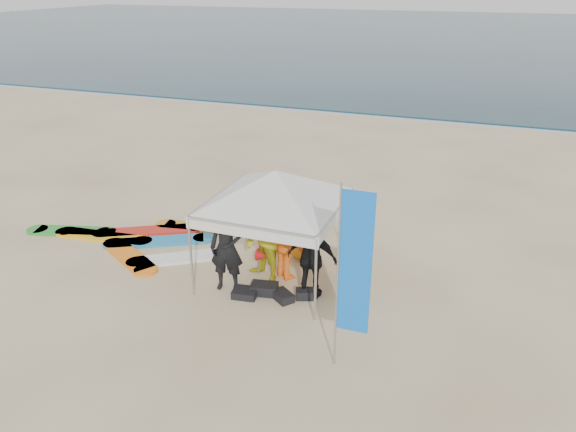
# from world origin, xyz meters

# --- Properties ---
(ground) EXTENTS (120.00, 120.00, 0.00)m
(ground) POSITION_xyz_m (0.00, 0.00, 0.00)
(ground) COLOR beige
(ground) RESTS_ON ground
(ocean) EXTENTS (160.00, 84.00, 0.08)m
(ocean) POSITION_xyz_m (0.00, 60.00, 0.04)
(ocean) COLOR #0C2633
(ocean) RESTS_ON ground
(shoreline_foam) EXTENTS (160.00, 1.20, 0.01)m
(shoreline_foam) POSITION_xyz_m (0.00, 18.20, 0.00)
(shoreline_foam) COLOR silver
(shoreline_foam) RESTS_ON ground
(person_black_a) EXTENTS (0.78, 0.59, 1.94)m
(person_black_a) POSITION_xyz_m (-0.37, 1.10, 0.97)
(person_black_a) COLOR black
(person_black_a) RESTS_ON ground
(person_yellow) EXTENTS (1.18, 1.10, 1.94)m
(person_yellow) POSITION_xyz_m (0.21, 1.73, 0.97)
(person_yellow) COLOR gold
(person_yellow) RESTS_ON ground
(person_orange_a) EXTENTS (1.46, 1.25, 1.96)m
(person_orange_a) POSITION_xyz_m (0.61, 2.00, 0.98)
(person_orange_a) COLOR orange
(person_orange_a) RESTS_ON ground
(person_black_b) EXTENTS (1.06, 0.45, 1.80)m
(person_black_b) POSITION_xyz_m (1.40, 1.40, 0.90)
(person_black_b) COLOR black
(person_black_b) RESTS_ON ground
(person_orange_b) EXTENTS (0.95, 0.75, 1.72)m
(person_orange_b) POSITION_xyz_m (0.68, 2.98, 0.86)
(person_orange_b) COLOR orange
(person_orange_b) RESTS_ON ground
(person_seated) EXTENTS (0.58, 0.95, 0.97)m
(person_seated) POSITION_xyz_m (2.00, 2.16, 0.49)
(person_seated) COLOR #D46012
(person_seated) RESTS_ON ground
(canopy_tent) EXTENTS (3.78, 3.78, 2.85)m
(canopy_tent) POSITION_xyz_m (0.40, 1.93, 2.48)
(canopy_tent) COLOR #A5A5A8
(canopy_tent) RESTS_ON ground
(feather_flag) EXTENTS (0.56, 0.04, 3.33)m
(feather_flag) POSITION_xyz_m (2.71, -0.56, 1.96)
(feather_flag) COLOR #A5A5A8
(feather_flag) RESTS_ON ground
(marker_pennant) EXTENTS (0.28, 0.28, 0.64)m
(marker_pennant) POSITION_xyz_m (0.11, 1.87, 0.49)
(marker_pennant) COLOR #A5A5A8
(marker_pennant) RESTS_ON ground
(gear_pile) EXTENTS (1.67, 0.79, 0.22)m
(gear_pile) POSITION_xyz_m (0.57, 1.09, 0.10)
(gear_pile) COLOR black
(gear_pile) RESTS_ON ground
(surfboard_spread) EXTENTS (5.40, 3.17, 0.07)m
(surfboard_spread) POSITION_xyz_m (-3.46, 2.43, 0.04)
(surfboard_spread) COLOR white
(surfboard_spread) RESTS_ON ground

